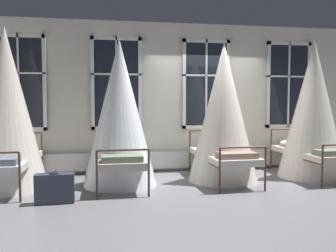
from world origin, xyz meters
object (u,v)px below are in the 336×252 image
(cot_fourth, at_px, (313,111))
(cot_second, at_px, (120,115))
(cot_third, at_px, (223,114))
(suitcase_dark, at_px, (55,188))
(cot_first, at_px, (6,111))

(cot_fourth, bearing_deg, cot_second, 89.62)
(cot_third, height_order, suitcase_dark, cot_third)
(suitcase_dark, bearing_deg, cot_third, 18.21)
(cot_fourth, bearing_deg, cot_third, 89.87)
(cot_second, relative_size, cot_fourth, 0.97)
(suitcase_dark, bearing_deg, cot_second, 44.67)
(cot_third, height_order, cot_fourth, cot_fourth)
(cot_first, distance_m, cot_third, 3.86)
(cot_third, bearing_deg, cot_fourth, -90.67)
(cot_second, xyz_separation_m, suitcase_dark, (-1.00, -1.05, -1.04))
(cot_fourth, bearing_deg, cot_first, 89.19)
(cot_second, xyz_separation_m, cot_fourth, (3.80, 0.05, 0.05))
(cot_second, bearing_deg, suitcase_dark, 135.96)
(cot_fourth, relative_size, suitcase_dark, 4.79)
(suitcase_dark, bearing_deg, cot_fourth, 11.15)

